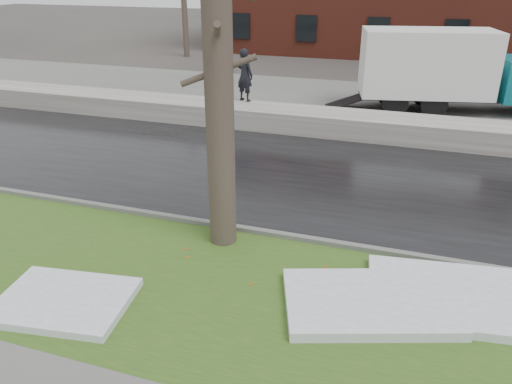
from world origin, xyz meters
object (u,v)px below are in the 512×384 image
(fire_hydrant, at_px, (225,219))
(worker, at_px, (245,75))
(tree, at_px, (218,75))
(box_truck, at_px, (452,70))

(fire_hydrant, relative_size, worker, 0.44)
(fire_hydrant, bearing_deg, tree, -85.23)
(fire_hydrant, distance_m, tree, 3.02)
(fire_hydrant, height_order, tree, tree)
(tree, xyz_separation_m, worker, (-2.62, 8.80, -1.81))
(worker, bearing_deg, fire_hydrant, 128.33)
(box_truck, bearing_deg, worker, -165.51)
(fire_hydrant, height_order, box_truck, box_truck)
(tree, bearing_deg, box_truck, 69.59)
(worker, bearing_deg, tree, 128.18)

